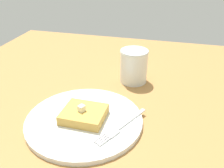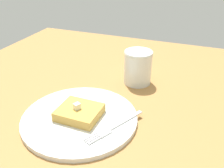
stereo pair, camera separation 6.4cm
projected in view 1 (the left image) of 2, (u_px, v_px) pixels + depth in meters
table_surface at (111, 113)px, 63.37cm from camera, size 109.15×109.15×2.84cm
plate at (84, 120)px, 57.36cm from camera, size 26.78×26.78×1.15cm
toast_slice_center at (84, 114)px, 56.58cm from camera, size 9.69×8.46×2.20cm
butter_pat_primary at (82, 108)px, 55.51cm from camera, size 1.77×1.83×1.41cm
fork at (119, 127)px, 53.93cm from camera, size 8.68×14.85×0.36cm
syrup_jar at (134, 68)px, 73.26cm from camera, size 8.17×8.17×9.79cm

